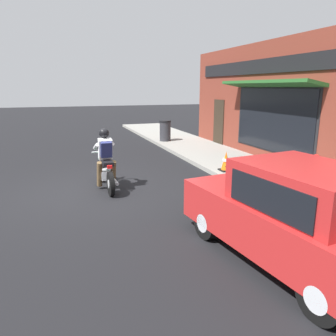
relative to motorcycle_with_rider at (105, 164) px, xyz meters
The scene contains 8 objects.
ground_plane 0.79m from the motorcycle_with_rider, 152.62° to the right, with size 80.00×80.00×0.00m, color black.
sidewalk_curb 5.40m from the motorcycle_with_rider, 31.62° to the left, with size 2.60×22.00×0.14m, color gray.
storefront_building 6.61m from the motorcycle_with_rider, 18.93° to the left, with size 1.25×9.60×4.20m.
motorcycle_with_rider is the anchor object (origin of this frame).
car_hatchback 5.21m from the motorcycle_with_rider, 66.39° to the right, with size 2.08×3.95×1.57m.
fire_hydrant 5.37m from the motorcycle_with_rider, 24.01° to the right, with size 0.36×0.24×0.88m.
traffic_cone 3.69m from the motorcycle_with_rider, ahead, with size 0.36×0.36×0.60m.
trash_bin 7.28m from the motorcycle_with_rider, 58.66° to the left, with size 0.56×0.56×0.98m.
Camera 1 is at (-0.86, -8.31, 2.64)m, focal length 35.00 mm.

